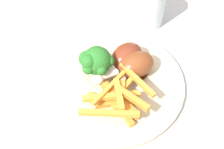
{
  "coord_description": "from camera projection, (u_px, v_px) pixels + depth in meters",
  "views": [
    {
      "loc": [
        0.37,
        0.07,
        1.22
      ],
      "look_at": [
        0.01,
        0.04,
        0.78
      ],
      "focal_mm": 48.87,
      "sensor_mm": 36.0,
      "label": 1
    }
  ],
  "objects": [
    {
      "name": "chicken_drumstick_far",
      "position": [
        125.0,
        58.0,
        0.6
      ],
      "size": [
        0.11,
        0.1,
        0.04
      ],
      "color": "#511B10",
      "rests_on": "dinner_plate"
    },
    {
      "name": "dinner_plate",
      "position": [
        112.0,
        83.0,
        0.59
      ],
      "size": [
        0.28,
        0.28,
        0.01
      ],
      "primitive_type": "cylinder",
      "color": "beige",
      "rests_on": "dining_table"
    },
    {
      "name": "chicken_drumstick_near",
      "position": [
        134.0,
        65.0,
        0.58
      ],
      "size": [
        0.09,
        0.13,
        0.05
      ],
      "color": "#562311",
      "rests_on": "dinner_plate"
    },
    {
      "name": "carrot_fries_pile",
      "position": [
        119.0,
        98.0,
        0.54
      ],
      "size": [
        0.12,
        0.13,
        0.04
      ],
      "color": "orange",
      "rests_on": "dinner_plate"
    },
    {
      "name": "broccoli_floret_front",
      "position": [
        95.0,
        62.0,
        0.56
      ],
      "size": [
        0.06,
        0.07,
        0.07
      ],
      "color": "#88BC55",
      "rests_on": "dinner_plate"
    },
    {
      "name": "dining_table",
      "position": [
        94.0,
        109.0,
        0.7
      ],
      "size": [
        1.23,
        0.66,
        0.75
      ],
      "color": "#B7B7BC",
      "rests_on": "ground_plane"
    },
    {
      "name": "water_glass",
      "position": [
        149.0,
        4.0,
        0.67
      ],
      "size": [
        0.07,
        0.07,
        0.1
      ],
      "primitive_type": "cylinder",
      "color": "silver",
      "rests_on": "dining_table"
    }
  ]
}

